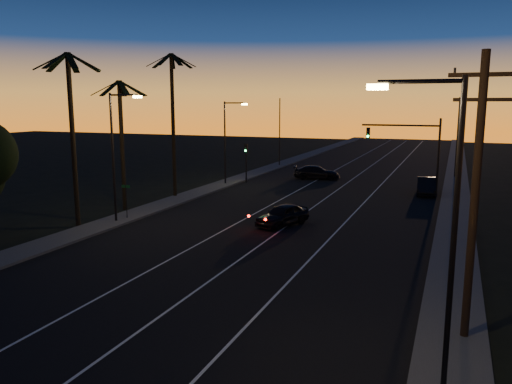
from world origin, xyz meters
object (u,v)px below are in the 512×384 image
at_px(right_car, 426,186).
at_px(utility_pole, 475,193).
at_px(lead_car, 282,215).
at_px(signal_mast, 412,142).
at_px(cross_car, 316,172).

bearing_deg(right_car, utility_pole, -84.31).
height_order(utility_pole, lead_car, utility_pole).
relative_size(signal_mast, lead_car, 1.39).
relative_size(signal_mast, right_car, 1.49).
distance_m(lead_car, cross_car, 22.02).
distance_m(signal_mast, lead_car, 18.29).
distance_m(utility_pole, cross_car, 38.60).
height_order(lead_car, cross_car, cross_car).
xyz_separation_m(utility_pole, right_car, (-2.98, 29.85, -4.53)).
bearing_deg(lead_car, right_car, 62.49).
relative_size(utility_pole, lead_car, 1.96).
xyz_separation_m(utility_pole, lead_car, (-11.45, 13.58, -4.57)).
relative_size(lead_car, right_car, 1.07).
bearing_deg(right_car, signal_mast, 174.53).
bearing_deg(cross_car, signal_mast, -27.15).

